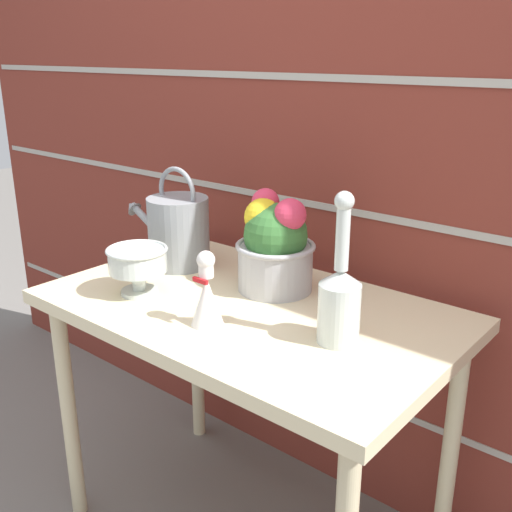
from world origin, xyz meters
The scene contains 7 objects.
brick_wall centered at (0.00, 0.41, 1.10)m, with size 3.60×0.08×2.20m.
patio_table centered at (0.00, 0.00, 0.65)m, with size 1.05×0.64×0.74m.
watering_can centered at (-0.35, 0.09, 0.85)m, with size 0.33×0.18×0.30m.
crystal_pedestal_bowl centered at (-0.26, -0.13, 0.83)m, with size 0.16×0.16×0.13m.
flower_planter centered at (-0.01, 0.12, 0.86)m, with size 0.21×0.21×0.27m.
glass_decanter centered at (0.29, -0.03, 0.85)m, with size 0.09×0.09×0.34m.
figurine_vase centered at (0.01, -0.15, 0.81)m, with size 0.08×0.08×0.18m.
Camera 1 is at (0.91, -1.06, 1.35)m, focal length 42.00 mm.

